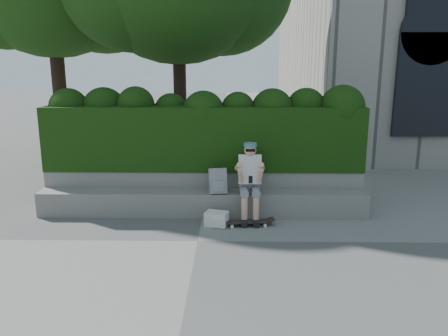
{
  "coord_description": "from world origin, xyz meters",
  "views": [
    {
      "loc": [
        0.52,
        -6.41,
        2.68
      ],
      "look_at": [
        0.4,
        1.0,
        0.95
      ],
      "focal_mm": 35.0,
      "sensor_mm": 36.0,
      "label": 1
    }
  ],
  "objects_px": {
    "person": "(250,178)",
    "backpack_plaid": "(218,181)",
    "backpack_ground": "(217,219)",
    "skateboard": "(248,222)"
  },
  "relations": [
    {
      "from": "person",
      "to": "backpack_ground",
      "type": "bearing_deg",
      "value": -147.61
    },
    {
      "from": "person",
      "to": "backpack_plaid",
      "type": "bearing_deg",
      "value": 171.88
    },
    {
      "from": "person",
      "to": "backpack_plaid",
      "type": "distance_m",
      "value": 0.58
    },
    {
      "from": "person",
      "to": "backpack_ground",
      "type": "distance_m",
      "value": 0.93
    },
    {
      "from": "skateboard",
      "to": "backpack_ground",
      "type": "height_order",
      "value": "backpack_ground"
    },
    {
      "from": "person",
      "to": "backpack_ground",
      "type": "xyz_separation_m",
      "value": [
        -0.58,
        -0.37,
        -0.63
      ]
    },
    {
      "from": "backpack_plaid",
      "to": "backpack_ground",
      "type": "relative_size",
      "value": 1.22
    },
    {
      "from": "backpack_plaid",
      "to": "backpack_ground",
      "type": "bearing_deg",
      "value": -101.48
    },
    {
      "from": "person",
      "to": "backpack_plaid",
      "type": "height_order",
      "value": "person"
    },
    {
      "from": "person",
      "to": "skateboard",
      "type": "height_order",
      "value": "person"
    }
  ]
}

